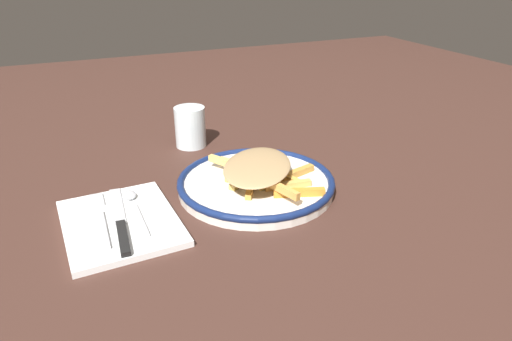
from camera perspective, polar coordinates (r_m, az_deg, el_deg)
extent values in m
plane|color=#3E251E|center=(0.84, 0.00, -2.37)|extent=(2.60, 2.60, 0.00)
cylinder|color=silver|center=(0.84, 0.00, -1.81)|extent=(0.28, 0.28, 0.02)
torus|color=navy|center=(0.84, 0.00, -1.24)|extent=(0.28, 0.28, 0.01)
cube|color=orange|center=(0.78, 5.36, -2.71)|extent=(0.09, 0.04, 0.01)
cube|color=#E9BF60|center=(0.86, -3.83, 1.02)|extent=(0.05, 0.07, 0.01)
cube|color=#E7BC56|center=(0.90, -1.65, 1.10)|extent=(0.02, 0.06, 0.01)
cube|color=gold|center=(0.85, 5.08, -0.28)|extent=(0.08, 0.03, 0.01)
cube|color=gold|center=(0.83, -0.04, -1.12)|extent=(0.02, 0.08, 0.01)
cube|color=gold|center=(0.84, 3.55, -0.69)|extent=(0.03, 0.07, 0.01)
cube|color=#E5B065|center=(0.88, -2.37, 0.71)|extent=(0.06, 0.08, 0.01)
cube|color=gold|center=(0.77, 2.77, -2.05)|extent=(0.04, 0.09, 0.01)
cube|color=gold|center=(0.84, -0.72, -0.82)|extent=(0.09, 0.04, 0.01)
cube|color=#E1A851|center=(0.81, 3.97, -1.79)|extent=(0.08, 0.02, 0.01)
cube|color=gold|center=(0.83, -1.57, -1.05)|extent=(0.06, 0.05, 0.01)
cube|color=gold|center=(0.80, -0.67, -2.22)|extent=(0.04, 0.06, 0.01)
cube|color=#D9B656|center=(0.82, 0.79, -0.70)|extent=(0.08, 0.01, 0.01)
cube|color=#DAB253|center=(0.82, -1.50, -1.24)|extent=(0.07, 0.05, 0.01)
cube|color=#E7C75D|center=(0.84, 1.89, -0.71)|extent=(0.03, 0.06, 0.01)
cube|color=#C98237|center=(0.87, -1.38, 0.26)|extent=(0.04, 0.07, 0.01)
ellipsoid|color=tan|center=(0.82, 0.09, 0.48)|extent=(0.20, 0.21, 0.01)
cube|color=#33731C|center=(0.82, 0.19, 0.76)|extent=(0.00, 0.00, 0.00)
cube|color=#395F20|center=(0.86, -0.92, 1.91)|extent=(0.00, 0.00, 0.00)
cube|color=#295B37|center=(0.80, 2.79, 0.25)|extent=(0.00, 0.00, 0.00)
cube|color=#245F1C|center=(0.86, 1.17, 1.94)|extent=(0.00, 0.00, 0.00)
cube|color=#266C37|center=(0.85, -0.83, 1.65)|extent=(0.00, 0.00, 0.00)
cube|color=#326A30|center=(0.80, 0.96, 0.08)|extent=(0.00, 0.00, 0.00)
cube|color=#227121|center=(0.86, -1.71, 2.03)|extent=(0.00, 0.00, 0.00)
cube|color=white|center=(0.77, -16.37, -6.19)|extent=(0.18, 0.22, 0.01)
cube|color=silver|center=(0.74, -18.37, -6.90)|extent=(0.01, 0.11, 0.00)
cube|color=silver|center=(0.83, -19.02, -3.49)|extent=(0.02, 0.04, 0.00)
cube|color=black|center=(0.71, -16.05, -7.97)|extent=(0.02, 0.09, 0.01)
cube|color=silver|center=(0.80, -16.71, -4.17)|extent=(0.03, 0.12, 0.00)
cube|color=silver|center=(0.75, -14.14, -5.90)|extent=(0.01, 0.10, 0.00)
ellipsoid|color=silver|center=(0.82, -15.32, -2.92)|extent=(0.02, 0.03, 0.01)
cylinder|color=silver|center=(1.03, -8.10, 5.34)|extent=(0.07, 0.07, 0.09)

